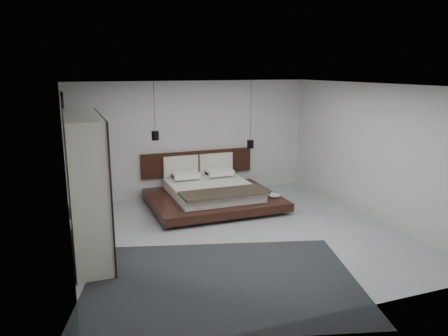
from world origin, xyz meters
name	(u,v)px	position (x,y,z in m)	size (l,w,h in m)	color
floor	(239,234)	(0.00, 0.00, 0.00)	(6.00, 6.00, 0.00)	#94979C
ceiling	(240,85)	(0.00, 0.00, 2.80)	(6.00, 6.00, 0.00)	white
wall_back	(192,138)	(0.00, 3.00, 1.40)	(6.00, 6.00, 0.00)	beige
wall_front	(334,211)	(0.00, -3.00, 1.40)	(6.00, 6.00, 0.00)	beige
wall_left	(66,176)	(-3.00, 0.00, 1.40)	(6.00, 6.00, 0.00)	beige
wall_right	(373,152)	(3.00, 0.00, 1.40)	(6.00, 6.00, 0.00)	beige
lattice_screen	(66,155)	(-2.95, 2.45, 1.30)	(0.05, 0.90, 2.60)	black
bed	(211,193)	(0.11, 1.91, 0.29)	(2.84, 2.42, 1.09)	black
book_lower	(270,196)	(1.28, 1.24, 0.28)	(0.22, 0.29, 0.03)	#99724C
book_upper	(270,195)	(1.26, 1.21, 0.30)	(0.20, 0.27, 0.02)	#99724C
pendant_left	(155,135)	(-1.05, 2.36, 1.62)	(0.17, 0.17, 1.28)	black
pendant_right	(250,144)	(1.28, 2.36, 1.29)	(0.16, 0.16, 1.62)	black
wardrobe	(86,185)	(-2.70, 0.15, 1.18)	(0.57, 2.42, 2.37)	beige
rug	(222,282)	(-0.97, -1.70, 0.01)	(3.99, 2.85, 0.02)	black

